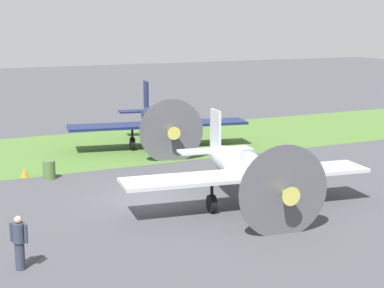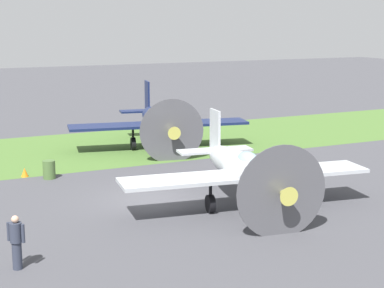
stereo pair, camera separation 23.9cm
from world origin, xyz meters
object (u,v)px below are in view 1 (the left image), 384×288
airplane_lead (245,170)px  airplane_wingman (158,121)px  ground_crew_chief (19,241)px  runway_marker_cone (25,173)px  fuel_drum (49,170)px

airplane_lead → airplane_wingman: airplane_wingman is taller
ground_crew_chief → runway_marker_cone: size_ratio=3.93×
airplane_wingman → ground_crew_chief: airplane_wingman is taller
airplane_lead → fuel_drum: airplane_lead is taller
fuel_drum → runway_marker_cone: bearing=-41.7°
airplane_lead → fuel_drum: 10.26m
runway_marker_cone → airplane_wingman: bearing=-156.3°
airplane_lead → airplane_wingman: (-1.55, -12.84, 0.05)m
airplane_lead → runway_marker_cone: 11.61m
airplane_lead → fuel_drum: size_ratio=11.72×
airplane_lead → ground_crew_chief: bearing=23.6°
runway_marker_cone → airplane_lead: bearing=128.6°
airplane_lead → runway_marker_cone: airplane_lead is taller
ground_crew_chief → runway_marker_cone: 11.98m
fuel_drum → airplane_lead: bearing=127.4°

